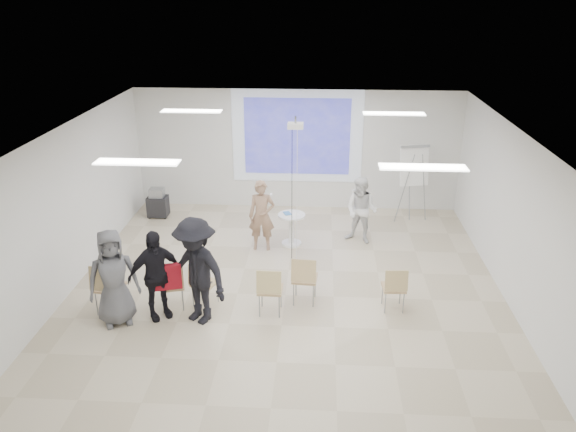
# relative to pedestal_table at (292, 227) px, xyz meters

# --- Properties ---
(floor) EXTENTS (8.00, 9.00, 0.10)m
(floor) POSITION_rel_pedestal_table_xyz_m (0.01, -2.20, -0.46)
(floor) COLOR beige
(floor) RESTS_ON ground
(ceiling) EXTENTS (8.00, 9.00, 0.10)m
(ceiling) POSITION_rel_pedestal_table_xyz_m (0.01, -2.20, 2.64)
(ceiling) COLOR white
(ceiling) RESTS_ON wall_back
(wall_back) EXTENTS (8.00, 0.10, 3.00)m
(wall_back) POSITION_rel_pedestal_table_xyz_m (0.01, 2.35, 1.09)
(wall_back) COLOR silver
(wall_back) RESTS_ON floor
(wall_left) EXTENTS (0.10, 9.00, 3.00)m
(wall_left) POSITION_rel_pedestal_table_xyz_m (-4.04, -2.20, 1.09)
(wall_left) COLOR silver
(wall_left) RESTS_ON floor
(wall_right) EXTENTS (0.10, 9.00, 3.00)m
(wall_right) POSITION_rel_pedestal_table_xyz_m (4.06, -2.20, 1.09)
(wall_right) COLOR silver
(wall_right) RESTS_ON floor
(projection_halo) EXTENTS (3.20, 0.01, 2.30)m
(projection_halo) POSITION_rel_pedestal_table_xyz_m (0.01, 2.29, 1.44)
(projection_halo) COLOR silver
(projection_halo) RESTS_ON wall_back
(projection_image) EXTENTS (2.60, 0.01, 1.90)m
(projection_image) POSITION_rel_pedestal_table_xyz_m (0.01, 2.27, 1.44)
(projection_image) COLOR #3538B5
(projection_image) RESTS_ON wall_back
(pedestal_table) EXTENTS (0.77, 0.77, 0.74)m
(pedestal_table) POSITION_rel_pedestal_table_xyz_m (0.00, 0.00, 0.00)
(pedestal_table) COLOR white
(pedestal_table) RESTS_ON floor
(player_left) EXTENTS (0.65, 0.45, 1.74)m
(player_left) POSITION_rel_pedestal_table_xyz_m (-0.62, -0.24, 0.46)
(player_left) COLOR #A17B62
(player_left) RESTS_ON floor
(player_right) EXTENTS (0.99, 0.91, 1.65)m
(player_right) POSITION_rel_pedestal_table_xyz_m (1.51, 0.24, 0.42)
(player_right) COLOR white
(player_right) RESTS_ON floor
(controller_left) EXTENTS (0.05, 0.13, 0.04)m
(controller_left) POSITION_rel_pedestal_table_xyz_m (-0.44, 0.01, 0.74)
(controller_left) COLOR white
(controller_left) RESTS_ON player_left
(controller_right) EXTENTS (0.08, 0.11, 0.04)m
(controller_right) POSITION_rel_pedestal_table_xyz_m (1.33, 0.49, 0.71)
(controller_right) COLOR white
(controller_right) RESTS_ON player_right
(chair_far_left) EXTENTS (0.51, 0.54, 0.96)m
(chair_far_left) POSITION_rel_pedestal_table_xyz_m (-2.99, -3.01, 0.16)
(chair_far_left) COLOR tan
(chair_far_left) RESTS_ON floor
(chair_left_mid) EXTENTS (0.51, 0.54, 0.87)m
(chair_left_mid) POSITION_rel_pedestal_table_xyz_m (-1.92, -2.80, 0.11)
(chair_left_mid) COLOR tan
(chair_left_mid) RESTS_ON floor
(chair_left_inner) EXTENTS (0.52, 0.53, 0.85)m
(chair_left_inner) POSITION_rel_pedestal_table_xyz_m (-1.42, -2.66, 0.09)
(chair_left_inner) COLOR tan
(chair_left_inner) RESTS_ON floor
(chair_center) EXTENTS (0.43, 0.46, 0.90)m
(chair_center) POSITION_rel_pedestal_table_xyz_m (-0.21, -2.87, 0.12)
(chair_center) COLOR tan
(chair_center) RESTS_ON floor
(chair_right_inner) EXTENTS (0.47, 0.50, 0.93)m
(chair_right_inner) POSITION_rel_pedestal_table_xyz_m (0.36, -2.46, 0.14)
(chair_right_inner) COLOR tan
(chair_right_inner) RESTS_ON floor
(chair_right_far) EXTENTS (0.42, 0.44, 0.84)m
(chair_right_far) POSITION_rel_pedestal_table_xyz_m (1.93, -2.61, 0.09)
(chair_right_far) COLOR tan
(chair_right_far) RESTS_ON floor
(red_jacket) EXTENTS (0.48, 0.24, 0.45)m
(red_jacket) POSITION_rel_pedestal_table_xyz_m (-1.94, -2.94, 0.31)
(red_jacket) COLOR maroon
(red_jacket) RESTS_ON chair_left_mid
(laptop) EXTENTS (0.37, 0.32, 0.02)m
(laptop) POSITION_rel_pedestal_table_xyz_m (-1.39, -2.57, 0.05)
(laptop) COLOR black
(laptop) RESTS_ON chair_left_inner
(audience_left) EXTENTS (1.24, 1.14, 1.83)m
(audience_left) POSITION_rel_pedestal_table_xyz_m (-2.12, -3.04, 0.51)
(audience_left) COLOR black
(audience_left) RESTS_ON floor
(audience_mid) EXTENTS (1.56, 1.35, 2.12)m
(audience_mid) POSITION_rel_pedestal_table_xyz_m (-1.40, -3.11, 0.65)
(audience_mid) COLOR black
(audience_mid) RESTS_ON floor
(audience_outer) EXTENTS (1.09, 0.94, 1.89)m
(audience_outer) POSITION_rel_pedestal_table_xyz_m (-2.76, -3.24, 0.53)
(audience_outer) COLOR slate
(audience_outer) RESTS_ON floor
(flipchart_easel) EXTENTS (0.80, 0.62, 1.87)m
(flipchart_easel) POSITION_rel_pedestal_table_xyz_m (2.78, 1.51, 0.97)
(flipchart_easel) COLOR gray
(flipchart_easel) RESTS_ON floor
(av_cart) EXTENTS (0.49, 0.39, 0.73)m
(av_cart) POSITION_rel_pedestal_table_xyz_m (-3.37, 1.43, -0.07)
(av_cart) COLOR black
(av_cart) RESTS_ON floor
(ceiling_projector) EXTENTS (0.30, 0.25, 3.00)m
(ceiling_projector) POSITION_rel_pedestal_table_xyz_m (0.11, -0.71, 2.28)
(ceiling_projector) COLOR white
(ceiling_projector) RESTS_ON ceiling
(fluor_panel_nw) EXTENTS (1.20, 0.30, 0.02)m
(fluor_panel_nw) POSITION_rel_pedestal_table_xyz_m (-1.99, -0.20, 2.56)
(fluor_panel_nw) COLOR white
(fluor_panel_nw) RESTS_ON ceiling
(fluor_panel_ne) EXTENTS (1.20, 0.30, 0.02)m
(fluor_panel_ne) POSITION_rel_pedestal_table_xyz_m (2.01, -0.20, 2.56)
(fluor_panel_ne) COLOR white
(fluor_panel_ne) RESTS_ON ceiling
(fluor_panel_sw) EXTENTS (1.20, 0.30, 0.02)m
(fluor_panel_sw) POSITION_rel_pedestal_table_xyz_m (-1.99, -3.70, 2.56)
(fluor_panel_sw) COLOR white
(fluor_panel_sw) RESTS_ON ceiling
(fluor_panel_se) EXTENTS (1.20, 0.30, 0.02)m
(fluor_panel_se) POSITION_rel_pedestal_table_xyz_m (2.01, -3.70, 2.56)
(fluor_panel_se) COLOR white
(fluor_panel_se) RESTS_ON ceiling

